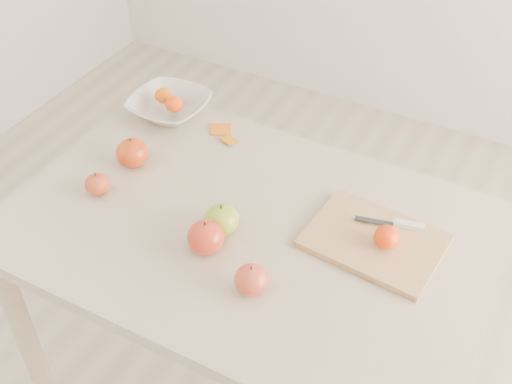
% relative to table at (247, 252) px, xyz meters
% --- Properties ---
extents(table, '(1.20, 0.80, 0.75)m').
position_rel_table_xyz_m(table, '(0.00, 0.00, 0.00)').
color(table, '#C5B095').
rests_on(table, ground).
extents(cutting_board, '(0.34, 0.26, 0.02)m').
position_rel_table_xyz_m(cutting_board, '(0.30, 0.09, 0.11)').
color(cutting_board, tan).
rests_on(cutting_board, table).
extents(board_tangerine, '(0.06, 0.06, 0.05)m').
position_rel_table_xyz_m(board_tangerine, '(0.33, 0.08, 0.14)').
color(board_tangerine, '#CB3A07').
rests_on(board_tangerine, cutting_board).
extents(fruit_bowl, '(0.23, 0.23, 0.06)m').
position_rel_table_xyz_m(fruit_bowl, '(-0.44, 0.32, 0.13)').
color(fruit_bowl, silver).
rests_on(fruit_bowl, table).
extents(bowl_tangerine_near, '(0.05, 0.05, 0.05)m').
position_rel_table_xyz_m(bowl_tangerine_near, '(-0.47, 0.33, 0.15)').
color(bowl_tangerine_near, orange).
rests_on(bowl_tangerine_near, fruit_bowl).
extents(bowl_tangerine_far, '(0.06, 0.06, 0.05)m').
position_rel_table_xyz_m(bowl_tangerine_far, '(-0.41, 0.30, 0.15)').
color(bowl_tangerine_far, '#DA4007').
rests_on(bowl_tangerine_far, fruit_bowl).
extents(orange_peel_a, '(0.07, 0.07, 0.01)m').
position_rel_table_xyz_m(orange_peel_a, '(-0.26, 0.31, 0.10)').
color(orange_peel_a, '#D2580E').
rests_on(orange_peel_a, table).
extents(orange_peel_b, '(0.05, 0.05, 0.01)m').
position_rel_table_xyz_m(orange_peel_b, '(-0.21, 0.28, 0.10)').
color(orange_peel_b, orange).
rests_on(orange_peel_b, table).
extents(paring_knife, '(0.17, 0.06, 0.01)m').
position_rel_table_xyz_m(paring_knife, '(0.35, 0.16, 0.12)').
color(paring_knife, white).
rests_on(paring_knife, cutting_board).
extents(apple_green, '(0.09, 0.09, 0.08)m').
position_rel_table_xyz_m(apple_green, '(-0.04, -0.05, 0.14)').
color(apple_green, '#80A018').
rests_on(apple_green, table).
extents(apple_red_b, '(0.09, 0.09, 0.08)m').
position_rel_table_xyz_m(apple_red_b, '(-0.39, 0.06, 0.14)').
color(apple_red_b, '#970808').
rests_on(apple_red_b, table).
extents(apple_red_c, '(0.09, 0.09, 0.08)m').
position_rel_table_xyz_m(apple_red_c, '(-0.04, -0.12, 0.14)').
color(apple_red_c, maroon).
rests_on(apple_red_c, table).
extents(apple_red_e, '(0.08, 0.08, 0.07)m').
position_rel_table_xyz_m(apple_red_e, '(0.11, -0.18, 0.13)').
color(apple_red_e, '#A61A28').
rests_on(apple_red_e, table).
extents(apple_red_d, '(0.07, 0.07, 0.06)m').
position_rel_table_xyz_m(apple_red_d, '(-0.40, -0.08, 0.13)').
color(apple_red_d, maroon).
rests_on(apple_red_d, table).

